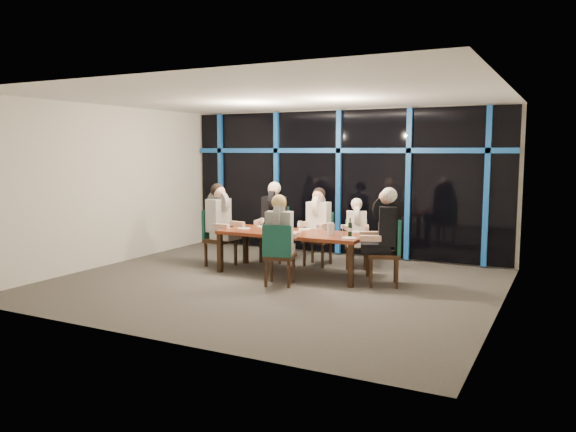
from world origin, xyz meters
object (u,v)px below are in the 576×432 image
(dining_table, at_px, (293,236))
(diner_end_left, at_px, (220,213))
(diner_far_left, at_px, (273,210))
(chair_far_mid, at_px, (319,235))
(water_pitcher, at_px, (331,229))
(chair_far_left, at_px, (275,231))
(diner_far_right, at_px, (356,223))
(chair_end_left, at_px, (217,234))
(chair_near_mid, at_px, (279,252))
(wine_bottle, at_px, (350,229))
(diner_end_right, at_px, (385,222))
(chair_end_right, at_px, (390,249))
(diner_far_mid, at_px, (318,215))
(chair_far_right, at_px, (356,241))
(diner_near_mid, at_px, (280,226))

(dining_table, xyz_separation_m, diner_end_left, (-1.53, 0.01, 0.33))
(diner_far_left, bearing_deg, diner_end_left, -136.97)
(chair_far_mid, height_order, water_pitcher, chair_far_mid)
(chair_far_mid, relative_size, diner_end_left, 0.97)
(chair_far_left, xyz_separation_m, diner_end_left, (-0.65, -0.95, 0.42))
(diner_far_left, xyz_separation_m, diner_end_left, (-0.67, -0.86, -0.00))
(diner_far_right, distance_m, water_pitcher, 1.09)
(water_pitcher, bearing_deg, chair_end_left, -166.71)
(chair_end_left, distance_m, chair_near_mid, 2.02)
(chair_end_left, relative_size, chair_near_mid, 1.06)
(diner_far_right, bearing_deg, wine_bottle, -96.40)
(chair_far_left, bearing_deg, diner_far_right, -8.58)
(chair_near_mid, relative_size, diner_end_right, 0.95)
(chair_end_right, height_order, diner_end_left, diner_end_left)
(chair_end_right, relative_size, wine_bottle, 3.50)
(chair_end_left, xyz_separation_m, chair_end_right, (3.37, -0.06, 0.01))
(diner_far_right, bearing_deg, chair_end_right, -67.97)
(chair_end_right, xyz_separation_m, diner_far_mid, (-1.68, 0.94, 0.36))
(chair_far_right, xyz_separation_m, diner_end_left, (-2.31, -1.04, 0.52))
(diner_end_right, bearing_deg, dining_table, -112.57)
(chair_end_right, distance_m, diner_end_right, 0.43)
(wine_bottle, height_order, water_pitcher, wine_bottle)
(diner_end_right, bearing_deg, wine_bottle, -113.97)
(diner_far_left, height_order, diner_near_mid, diner_far_left)
(chair_end_left, bearing_deg, diner_far_left, -34.31)
(chair_far_left, relative_size, chair_far_right, 1.20)
(dining_table, distance_m, diner_far_mid, 0.95)
(dining_table, distance_m, diner_far_left, 1.28)
(chair_far_left, bearing_deg, chair_end_right, -30.10)
(chair_far_mid, relative_size, water_pitcher, 4.72)
(chair_far_left, xyz_separation_m, water_pitcher, (1.63, -1.07, 0.26))
(chair_far_right, bearing_deg, diner_end_right, -72.48)
(chair_end_right, height_order, diner_near_mid, diner_near_mid)
(chair_far_mid, xyz_separation_m, diner_end_left, (-1.59, -0.98, 0.45))
(diner_far_right, height_order, diner_near_mid, diner_near_mid)
(chair_near_mid, bearing_deg, water_pitcher, -140.27)
(chair_far_left, xyz_separation_m, chair_end_left, (-0.74, -0.94, -0.00))
(wine_bottle, bearing_deg, chair_far_right, 104.81)
(diner_end_left, bearing_deg, chair_far_mid, -51.21)
(diner_far_mid, height_order, diner_near_mid, diner_far_mid)
(diner_near_mid, bearing_deg, dining_table, -93.23)
(chair_far_left, distance_m, diner_near_mid, 2.08)
(diner_end_left, xyz_separation_m, diner_end_right, (3.19, -0.08, 0.02))
(chair_far_mid, bearing_deg, diner_near_mid, -86.82)
(dining_table, xyz_separation_m, diner_near_mid, (0.16, -0.80, 0.27))
(diner_far_mid, distance_m, diner_end_left, 1.83)
(chair_end_right, bearing_deg, chair_far_left, -131.18)
(chair_far_left, relative_size, diner_far_left, 1.03)
(chair_far_mid, distance_m, diner_end_right, 1.97)
(diner_end_right, bearing_deg, diner_far_mid, -141.68)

